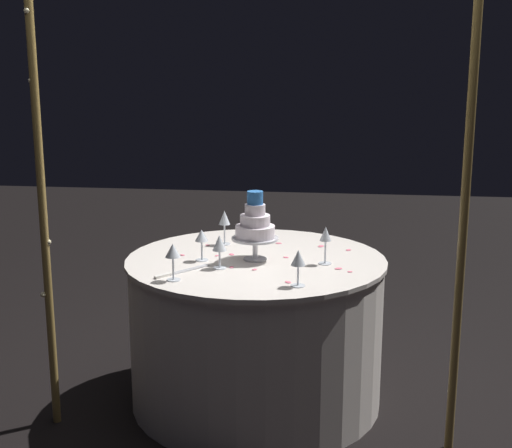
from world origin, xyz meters
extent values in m
plane|color=black|center=(0.00, 0.00, 0.00)|extent=(12.00, 12.00, 0.00)
cylinder|color=olive|center=(-0.89, 0.36, 1.07)|extent=(0.04, 0.04, 2.14)
cylinder|color=olive|center=(0.89, 0.36, 1.07)|extent=(0.04, 0.04, 2.14)
sphere|color=#F9EAB2|center=(0.90, 0.36, 1.55)|extent=(0.02, 0.02, 0.02)
sphere|color=#F9EAB2|center=(-0.88, 0.34, 0.26)|extent=(0.02, 0.02, 0.02)
sphere|color=#F9EAB2|center=(0.87, 0.35, 0.86)|extent=(0.02, 0.02, 0.02)
sphere|color=#F9EAB2|center=(-0.89, 0.34, 0.19)|extent=(0.02, 0.02, 0.02)
sphere|color=#F9EAB2|center=(0.89, 0.37, 1.83)|extent=(0.02, 0.02, 0.02)
sphere|color=#F9EAB2|center=(-0.88, 0.36, 1.71)|extent=(0.02, 0.02, 0.02)
sphere|color=#F9EAB2|center=(0.90, 0.37, 0.62)|extent=(0.02, 0.02, 0.02)
cylinder|color=silver|center=(0.00, 0.00, 0.35)|extent=(1.21, 1.21, 0.70)
cylinder|color=silver|center=(0.00, 0.00, 0.71)|extent=(1.24, 1.24, 0.02)
cylinder|color=silver|center=(0.00, 0.03, 0.73)|extent=(0.11, 0.11, 0.01)
cylinder|color=silver|center=(0.00, 0.03, 0.77)|extent=(0.02, 0.02, 0.09)
cylinder|color=silver|center=(0.00, 0.03, 0.82)|extent=(0.22, 0.22, 0.01)
cylinder|color=white|center=(0.00, 0.03, 0.86)|extent=(0.18, 0.18, 0.06)
cylinder|color=white|center=(0.00, 0.03, 0.91)|extent=(0.14, 0.14, 0.05)
cylinder|color=white|center=(0.00, 0.03, 0.96)|extent=(0.10, 0.10, 0.05)
cylinder|color=#2D6BB7|center=(0.00, 0.03, 1.02)|extent=(0.07, 0.07, 0.06)
cylinder|color=silver|center=(0.25, 0.08, 0.72)|extent=(0.06, 0.06, 0.00)
cylinder|color=silver|center=(0.25, 0.08, 0.77)|extent=(0.01, 0.01, 0.09)
cone|color=silver|center=(0.25, 0.08, 0.84)|extent=(0.06, 0.06, 0.05)
cylinder|color=silver|center=(0.19, -0.24, 0.72)|extent=(0.06, 0.06, 0.00)
cylinder|color=silver|center=(0.19, -0.24, 0.78)|extent=(0.01, 0.01, 0.10)
cone|color=silver|center=(0.19, -0.24, 0.86)|extent=(0.06, 0.06, 0.07)
cylinder|color=silver|center=(0.14, 0.19, 0.72)|extent=(0.06, 0.06, 0.00)
cylinder|color=silver|center=(0.14, 0.19, 0.76)|extent=(0.01, 0.01, 0.08)
cone|color=silver|center=(0.14, 0.19, 0.84)|extent=(0.06, 0.06, 0.07)
cylinder|color=silver|center=(0.30, 0.40, 0.72)|extent=(0.06, 0.06, 0.00)
cylinder|color=silver|center=(0.30, 0.40, 0.77)|extent=(0.01, 0.01, 0.10)
cone|color=silver|center=(0.30, 0.40, 0.85)|extent=(0.06, 0.06, 0.06)
cylinder|color=silver|center=(-0.33, 0.06, 0.72)|extent=(0.06, 0.06, 0.00)
cylinder|color=silver|center=(-0.33, 0.06, 0.78)|extent=(0.01, 0.01, 0.11)
cone|color=silver|center=(-0.33, 0.06, 0.86)|extent=(0.05, 0.05, 0.07)
cylinder|color=silver|center=(-0.23, 0.41, 0.72)|extent=(0.06, 0.06, 0.00)
cylinder|color=silver|center=(-0.23, 0.41, 0.77)|extent=(0.01, 0.01, 0.09)
cone|color=silver|center=(-0.23, 0.41, 0.84)|extent=(0.06, 0.06, 0.06)
cube|color=silver|center=(0.27, 0.25, 0.72)|extent=(0.15, 0.19, 0.01)
cube|color=white|center=(0.35, 0.36, 0.73)|extent=(0.07, 0.08, 0.01)
ellipsoid|color=#EA6B84|center=(-0.39, 0.13, 0.72)|extent=(0.05, 0.04, 0.00)
ellipsoid|color=#EA6B84|center=(-0.02, 0.20, 0.72)|extent=(0.03, 0.03, 0.00)
ellipsoid|color=#EA6B84|center=(-0.30, -0.26, 0.72)|extent=(0.04, 0.05, 0.00)
ellipsoid|color=#EA6B84|center=(0.36, 0.00, 0.72)|extent=(0.03, 0.03, 0.00)
ellipsoid|color=#EA6B84|center=(0.02, -0.56, 0.72)|extent=(0.04, 0.04, 0.00)
ellipsoid|color=#EA6B84|center=(0.13, -0.04, 0.72)|extent=(0.04, 0.04, 0.00)
ellipsoid|color=#EA6B84|center=(0.09, 0.18, 0.72)|extent=(0.02, 0.03, 0.00)
ellipsoid|color=#EA6B84|center=(-0.44, -0.20, 0.72)|extent=(0.04, 0.04, 0.00)
ellipsoid|color=#EA6B84|center=(-0.44, 0.18, 0.72)|extent=(0.03, 0.02, 0.00)
ellipsoid|color=#EA6B84|center=(-0.14, -0.03, 0.72)|extent=(0.03, 0.03, 0.00)
ellipsoid|color=#EA6B84|center=(0.28, -0.21, 0.72)|extent=(0.03, 0.02, 0.00)
ellipsoid|color=#EA6B84|center=(0.41, -0.02, 0.72)|extent=(0.03, 0.03, 0.00)
ellipsoid|color=#EA6B84|center=(-0.19, 0.37, 0.72)|extent=(0.04, 0.04, 0.00)
ellipsoid|color=#EA6B84|center=(-0.08, -0.29, 0.72)|extent=(0.03, 0.02, 0.00)
ellipsoid|color=#EA6B84|center=(0.19, -0.01, 0.72)|extent=(0.03, 0.03, 0.00)
camera|label=1|loc=(-0.42, 3.10, 1.58)|focal=47.93mm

